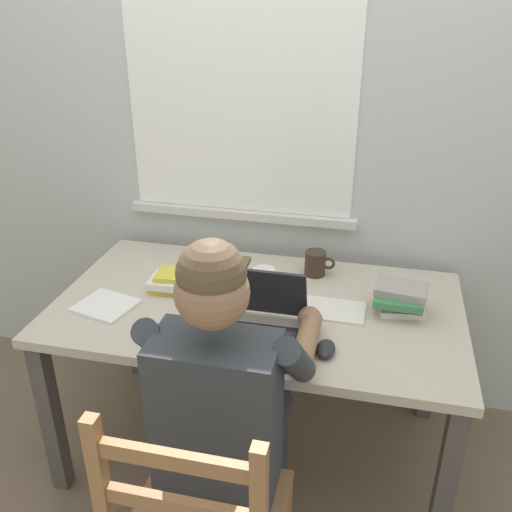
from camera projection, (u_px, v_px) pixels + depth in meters
ground_plane at (257, 446)px, 2.38m from camera, size 8.00×8.00×0.00m
back_wall at (284, 113)px, 2.24m from camera, size 6.00×0.08×2.60m
desk at (257, 322)px, 2.10m from camera, size 1.49×0.83×0.70m
seated_person at (227, 398)px, 1.65m from camera, size 0.50×0.60×1.22m
laptop at (253, 322)px, 1.86m from camera, size 0.33×0.32×0.22m
computer_mouse at (326, 349)px, 1.78m from camera, size 0.06×0.10×0.03m
coffee_mug_white at (264, 279)px, 2.14m from camera, size 0.13×0.09×0.09m
coffee_mug_dark at (316, 263)px, 2.25m from camera, size 0.12×0.08×0.10m
book_stack_main at (400, 299)px, 1.99m from camera, size 0.19×0.16×0.10m
book_stack_side at (175, 281)px, 2.15m from camera, size 0.21×0.14×0.07m
paper_pile_near_laptop at (333, 310)px, 2.02m from camera, size 0.23×0.16×0.01m
paper_pile_back_corner at (106, 306)px, 2.04m from camera, size 0.24×0.22×0.01m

